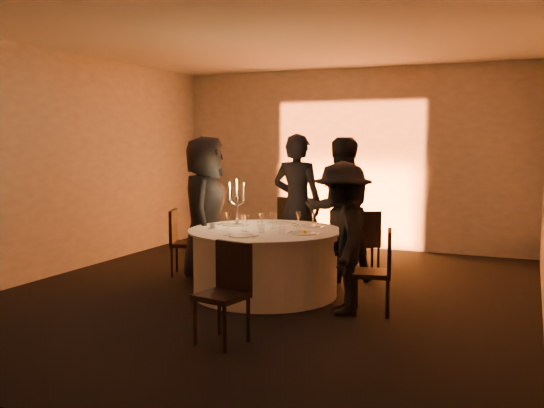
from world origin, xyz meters
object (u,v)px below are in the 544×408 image
at_px(chair_back_right, 365,239).
at_px(chair_right, 379,267).
at_px(guest_left, 205,209).
at_px(chair_front, 227,286).
at_px(coffee_cup, 212,226).
at_px(chair_left, 181,239).
at_px(guest_back_left, 297,204).
at_px(guest_back_right, 340,209).
at_px(chair_back_left, 296,228).
at_px(banquet_table, 265,262).
at_px(guest_right, 342,238).
at_px(candelabra, 237,209).

distance_m(chair_back_right, chair_right, 1.79).
relative_size(chair_back_right, guest_left, 0.47).
height_order(chair_front, coffee_cup, chair_front).
height_order(chair_left, chair_right, chair_right).
height_order(chair_back_right, coffee_cup, chair_back_right).
bearing_deg(guest_back_left, guest_back_right, 168.75).
height_order(chair_front, guest_back_left, guest_back_left).
xyz_separation_m(chair_left, chair_back_left, (1.29, 0.95, 0.09)).
xyz_separation_m(banquet_table, guest_right, (1.05, -0.38, 0.41)).
distance_m(chair_right, guest_left, 2.52).
height_order(guest_back_left, coffee_cup, guest_back_left).
xyz_separation_m(guest_back_left, guest_back_right, (0.66, -0.17, -0.02)).
distance_m(chair_right, guest_back_right, 1.62).
bearing_deg(chair_left, banquet_table, -129.34).
bearing_deg(guest_right, coffee_cup, -116.94).
bearing_deg(candelabra, guest_left, 163.36).
distance_m(chair_back_right, guest_back_left, 1.02).
xyz_separation_m(guest_left, candelabra, (0.53, -0.16, 0.04)).
distance_m(chair_left, guest_right, 2.67).
bearing_deg(guest_back_left, guest_right, 128.05).
distance_m(chair_back_right, coffee_cup, 2.16).
height_order(chair_back_left, candelabra, candelabra).
height_order(chair_back_right, candelabra, candelabra).
distance_m(chair_left, guest_left, 0.66).
distance_m(chair_right, coffee_cup, 2.04).
bearing_deg(banquet_table, chair_right, -11.02).
bearing_deg(banquet_table, chair_front, -77.73).
bearing_deg(chair_right, chair_back_left, -149.49).
bearing_deg(candelabra, coffee_cup, -112.21).
height_order(guest_left, guest_back_left, guest_back_left).
bearing_deg(chair_right, chair_back_right, -172.89).
distance_m(banquet_table, chair_left, 1.54).
bearing_deg(chair_back_left, guest_back_right, 158.65).
relative_size(chair_left, candelabra, 1.53).
bearing_deg(guest_back_right, chair_front, 55.88).
bearing_deg(guest_back_right, coffee_cup, 16.43).
height_order(chair_back_right, guest_back_left, guest_back_left).
relative_size(chair_back_left, guest_back_right, 0.55).
bearing_deg(guest_back_left, coffee_cup, 72.07).
relative_size(guest_back_right, candelabra, 3.21).
bearing_deg(coffee_cup, chair_left, 141.65).
xyz_separation_m(banquet_table, guest_back_left, (-0.07, 1.22, 0.56)).
distance_m(chair_front, guest_back_right, 2.77).
height_order(guest_right, coffee_cup, guest_right).
bearing_deg(coffee_cup, guest_right, -6.96).
relative_size(banquet_table, chair_left, 2.05).
height_order(chair_left, guest_back_right, guest_back_right).
bearing_deg(banquet_table, chair_left, 161.21).
relative_size(chair_right, candelabra, 1.54).
xyz_separation_m(chair_left, guest_right, (2.51, -0.88, 0.30)).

